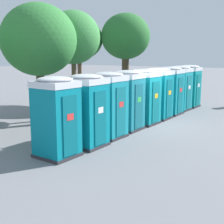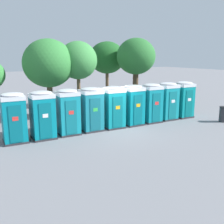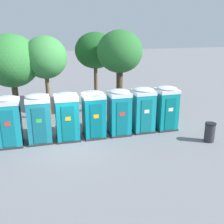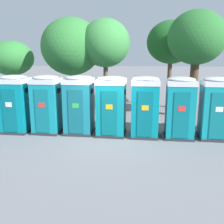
# 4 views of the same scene
# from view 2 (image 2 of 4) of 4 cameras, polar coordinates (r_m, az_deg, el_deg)

# --- Properties ---
(ground_plane) EXTENTS (120.00, 120.00, 0.00)m
(ground_plane) POSITION_cam_2_polar(r_m,az_deg,el_deg) (15.75, 1.05, -3.74)
(ground_plane) COLOR slate
(portapotty_0) EXTENTS (1.25, 1.28, 2.54)m
(portapotty_0) POSITION_cam_2_polar(r_m,az_deg,el_deg) (14.05, -20.61, -1.14)
(portapotty_0) COLOR #2D2D33
(portapotty_0) RESTS_ON ground
(portapotty_1) EXTENTS (1.26, 1.26, 2.54)m
(portapotty_1) POSITION_cam_2_polar(r_m,az_deg,el_deg) (14.24, -14.89, -0.59)
(portapotty_1) COLOR #2D2D33
(portapotty_1) RESTS_ON ground
(portapotty_2) EXTENTS (1.25, 1.28, 2.54)m
(portapotty_2) POSITION_cam_2_polar(r_m,az_deg,el_deg) (14.71, -9.58, 0.07)
(portapotty_2) COLOR #2D2D33
(portapotty_2) RESTS_ON ground
(portapotty_3) EXTENTS (1.26, 1.25, 2.54)m
(portapotty_3) POSITION_cam_2_polar(r_m,az_deg,el_deg) (15.26, -4.58, 0.65)
(portapotty_3) COLOR #2D2D33
(portapotty_3) RESTS_ON ground
(portapotty_4) EXTENTS (1.29, 1.28, 2.54)m
(portapotty_4) POSITION_cam_2_polar(r_m,az_deg,el_deg) (15.83, 0.25, 1.11)
(portapotty_4) COLOR #2D2D33
(portapotty_4) RESTS_ON ground
(portapotty_5) EXTENTS (1.21, 1.25, 2.54)m
(portapotty_5) POSITION_cam_2_polar(r_m,az_deg,el_deg) (16.55, 4.59, 1.57)
(portapotty_5) COLOR #2D2D33
(portapotty_5) RESTS_ON ground
(portapotty_6) EXTENTS (1.24, 1.26, 2.54)m
(portapotty_6) POSITION_cam_2_polar(r_m,az_deg,el_deg) (17.37, 8.52, 1.99)
(portapotty_6) COLOR #2D2D33
(portapotty_6) RESTS_ON ground
(portapotty_7) EXTENTS (1.27, 1.27, 2.54)m
(portapotty_7) POSITION_cam_2_polar(r_m,az_deg,el_deg) (18.31, 11.95, 2.39)
(portapotty_7) COLOR #2D2D33
(portapotty_7) RESTS_ON ground
(portapotty_8) EXTENTS (1.24, 1.26, 2.54)m
(portapotty_8) POSITION_cam_2_polar(r_m,az_deg,el_deg) (19.24, 15.26, 2.69)
(portapotty_8) COLOR #2D2D33
(portapotty_8) RESTS_ON ground
(street_tree_0) EXTENTS (3.36, 3.36, 5.41)m
(street_tree_0) POSITION_cam_2_polar(r_m,az_deg,el_deg) (18.08, -13.67, 10.18)
(street_tree_0) COLOR brown
(street_tree_0) RESTS_ON ground
(street_tree_2) EXTENTS (2.63, 2.63, 5.29)m
(street_tree_2) POSITION_cam_2_polar(r_m,az_deg,el_deg) (18.44, -7.41, 11.02)
(street_tree_2) COLOR brown
(street_tree_2) RESTS_ON ground
(street_tree_3) EXTENTS (3.01, 3.01, 5.46)m
(street_tree_3) POSITION_cam_2_polar(r_m,az_deg,el_deg) (22.52, -1.09, 11.69)
(street_tree_3) COLOR brown
(street_tree_3) RESTS_ON ground
(street_tree_4) EXTENTS (2.98, 2.98, 5.63)m
(street_tree_4) POSITION_cam_2_polar(r_m,az_deg,el_deg) (20.61, 5.24, 11.80)
(street_tree_4) COLOR #4C3826
(street_tree_4) RESTS_ON ground
(trash_can) EXTENTS (0.56, 0.56, 1.02)m
(trash_can) POSITION_cam_2_polar(r_m,az_deg,el_deg) (18.86, 23.07, -0.44)
(trash_can) COLOR #2D2D33
(trash_can) RESTS_ON ground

